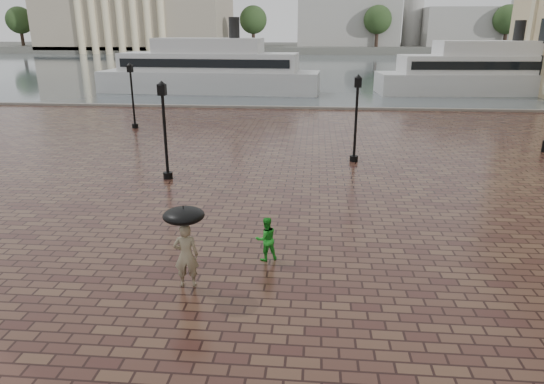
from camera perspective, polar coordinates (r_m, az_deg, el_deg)
The scene contains 13 objects.
ground at distance 13.30m, azimuth 0.69°, elevation -11.65°, with size 300.00×300.00×0.00m, color #3A1F1A.
harbour_water at distance 103.68m, azimuth 4.77°, elevation 14.78°, with size 240.00×240.00×0.00m, color #444C53.
quay_edge at distance 43.98m, azimuth 3.97°, elevation 9.75°, with size 80.00×0.60×0.30m, color slate.
far_shore at distance 171.56m, azimuth 5.02°, elevation 16.57°, with size 300.00×60.00×2.00m, color #4C4C47.
museum at distance 165.93m, azimuth -15.58°, elevation 20.40°, with size 57.00×32.50×26.00m.
distant_skyline at distance 168.26m, azimuth 22.60°, elevation 18.15°, with size 102.50×22.00×33.00m.
far_trees at distance 149.49m, azimuth 5.06°, elevation 19.52°, with size 188.00×8.00×13.50m.
street_lamps at distance 27.78m, azimuth -7.25°, elevation 9.36°, with size 15.44×12.44×4.40m.
adult_pedestrian at distance 13.36m, azimuth -10.07°, elevation -7.36°, with size 0.67×0.44×1.83m, color gray.
child_pedestrian at distance 14.71m, azimuth -0.70°, elevation -5.53°, with size 0.67×0.52×1.38m, color green.
ferry_near at distance 56.03m, azimuth -7.35°, elevation 14.00°, with size 24.65×7.15×7.99m.
ferry_far at distance 58.95m, azimuth 23.99°, elevation 12.73°, with size 23.68×7.20×7.66m.
umbrella at distance 12.91m, azimuth -10.35°, elevation -2.75°, with size 1.10×1.10×1.18m.
Camera 1 is at (0.87, -11.46, 6.69)m, focal length 32.00 mm.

